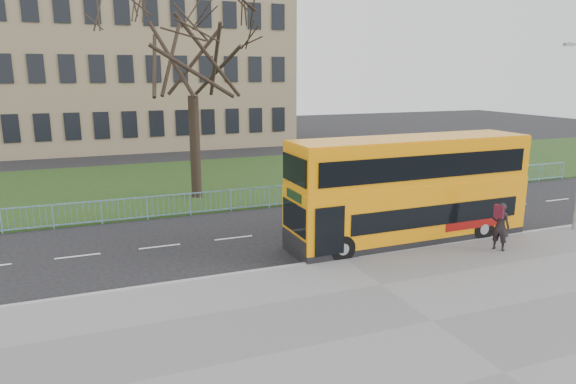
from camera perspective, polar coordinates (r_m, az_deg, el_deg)
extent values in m
plane|color=black|center=(20.18, 4.14, -6.21)|extent=(120.00, 120.00, 0.00)
cube|color=slate|center=(14.83, 15.69, -13.83)|extent=(80.00, 10.50, 0.12)
cube|color=#959497|center=(18.85, 6.17, -7.44)|extent=(80.00, 0.20, 0.14)
cube|color=#1A3613|center=(33.20, -6.47, 1.49)|extent=(80.00, 15.40, 0.08)
cube|color=#8E7B5A|center=(52.28, -18.18, 12.81)|extent=(30.00, 15.00, 14.00)
cube|color=#FF960A|center=(21.14, 13.21, -2.04)|extent=(9.97, 2.52, 1.85)
cube|color=#FF960A|center=(20.89, 13.36, 0.83)|extent=(9.97, 2.52, 0.32)
cube|color=#FF960A|center=(20.71, 13.51, 3.49)|extent=(9.92, 2.47, 1.66)
cube|color=black|center=(20.54, 16.43, -2.47)|extent=(7.66, 0.16, 0.80)
cube|color=black|center=(19.80, 15.46, 2.71)|extent=(9.14, 0.18, 0.90)
cylinder|color=black|center=(18.69, 6.01, -6.25)|extent=(0.99, 0.28, 0.98)
cylinder|color=black|center=(22.34, 20.77, -3.81)|extent=(0.99, 0.28, 0.98)
imported|color=black|center=(20.88, 22.52, -3.55)|extent=(0.70, 0.80, 1.83)
cube|color=gray|center=(23.46, 28.78, 14.18)|extent=(0.45, 0.22, 0.12)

